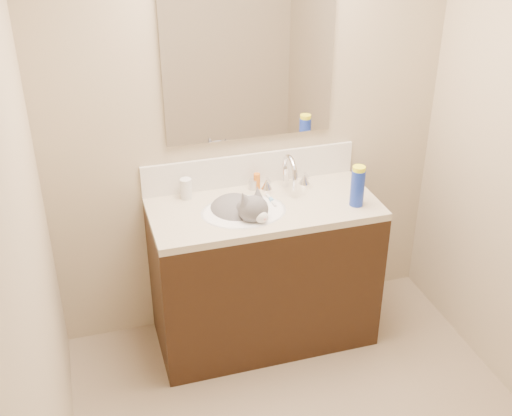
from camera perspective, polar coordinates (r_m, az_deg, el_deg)
room_shell at (r=2.26m, az=8.26°, el=2.85°), size 2.24×2.54×2.52m
vanity_cabinet at (r=3.59m, az=0.69°, el=-6.08°), size 1.20×0.55×0.82m
counter_slab at (r=3.36m, az=0.73°, el=-0.06°), size 1.20×0.55×0.04m
basin at (r=3.33m, az=-1.09°, el=-1.34°), size 0.45×0.36×0.14m
faucet at (r=3.48m, az=2.91°, el=2.93°), size 0.28×0.20×0.21m
cat at (r=3.33m, az=-1.52°, el=-0.59°), size 0.41×0.44×0.32m
backsplash at (r=3.53m, az=-0.53°, el=3.48°), size 1.20×0.02×0.18m
mirror at (r=3.32m, az=-0.58°, el=12.71°), size 0.90×0.02×0.80m
pill_bottle at (r=3.42m, az=-6.24°, el=1.72°), size 0.07×0.07×0.11m
pill_label at (r=3.42m, az=-6.23°, el=1.53°), size 0.07×0.07×0.04m
silver_jar at (r=3.50m, az=-0.28°, el=2.11°), size 0.05×0.05×0.05m
amber_bottle at (r=3.50m, az=0.08°, el=2.40°), size 0.04×0.04×0.09m
toothbrush at (r=3.39m, az=1.36°, el=0.71°), size 0.02×0.14×0.01m
toothbrush_head at (r=3.39m, az=1.36°, el=0.75°), size 0.02×0.03×0.02m
spray_can at (r=3.35m, az=9.00°, el=1.77°), size 0.09×0.09×0.20m
spray_cap at (r=3.31m, az=9.14°, el=3.34°), size 0.08×0.08×0.04m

